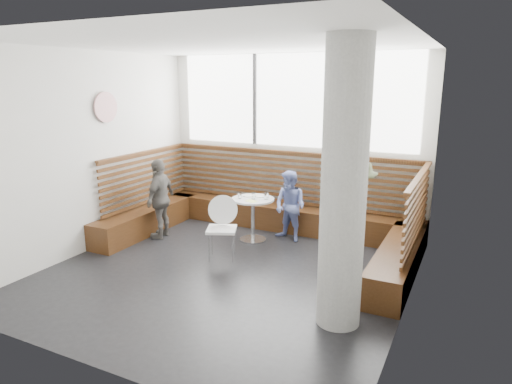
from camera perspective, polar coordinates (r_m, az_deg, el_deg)
The scene contains 15 objects.
room at distance 6.27m, azimuth -4.04°, elevation 3.39°, with size 5.00×5.00×3.20m.
booth at distance 8.09m, azimuth 2.43°, elevation -2.90°, with size 5.00×2.50×1.44m.
concrete_column at distance 5.01m, azimuth 10.90°, elevation 0.49°, with size 0.50×0.50×3.20m, color gray.
wall_art at distance 8.00m, azimuth -18.28°, elevation 10.04°, with size 0.50×0.50×0.03m, color white.
cafe_table at distance 7.89m, azimuth -0.39°, elevation -2.31°, with size 0.74×0.74×0.76m.
cafe_chair at distance 7.15m, azimuth -4.02°, elevation -3.79°, with size 0.47×0.46×0.97m.
adult_man at distance 6.82m, azimuth 12.15°, elevation -2.77°, with size 1.06×0.61×1.65m, color #485337.
child_back at distance 7.90m, azimuth 4.28°, elevation -1.79°, with size 0.60×0.46×1.23m, color #6E7CBF.
child_left at distance 8.19m, azimuth -11.86°, elevation -0.81°, with size 0.83×0.34×1.41m, color #5D5955.
plate_near at distance 7.99m, azimuth -0.96°, elevation -0.45°, with size 0.20×0.20×0.01m, color white.
plate_far at distance 7.96m, azimuth 0.67°, elevation -0.50°, with size 0.22×0.22×0.02m, color white.
glass_left at distance 7.82m, azimuth -2.05°, elevation -0.44°, with size 0.06×0.06×0.10m, color white.
glass_mid at distance 7.78m, azimuth -0.29°, elevation -0.48°, with size 0.07×0.07×0.11m, color white.
glass_right at distance 7.77m, azimuth 1.30°, elevation -0.49°, with size 0.07×0.07×0.11m, color white.
menu_card at distance 7.64m, azimuth -0.57°, elevation -1.16°, with size 0.20×0.14×0.00m, color #A5C64C.
Camera 1 is at (3.12, -5.31, 2.74)m, focal length 32.00 mm.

